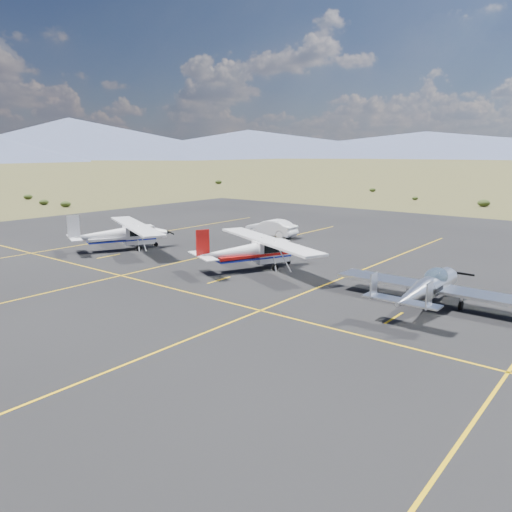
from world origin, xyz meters
TOP-DOWN VIEW (x-y plane):
  - ground at (0.00, 0.00)m, footprint 1600.00×1600.00m
  - apron at (0.00, 7.00)m, footprint 72.00×72.00m
  - aircraft_low_wing at (-0.41, -4.17)m, footprint 7.33×10.26m
  - aircraft_cessna at (0.47, 7.70)m, footprint 8.20×10.93m
  - aircraft_plain at (-0.85, 19.76)m, footprint 8.26×10.91m
  - sedan at (11.15, 14.26)m, footprint 1.92×4.81m

SIDE VIEW (x-z plane):
  - ground at x=0.00m, z-range 0.00..0.00m
  - apron at x=0.00m, z-range -0.01..0.01m
  - sedan at x=11.15m, z-range 0.01..1.56m
  - aircraft_low_wing at x=-0.41m, z-range -0.05..2.19m
  - aircraft_cessna at x=0.47m, z-range -0.16..2.70m
  - aircraft_plain at x=-0.85m, z-range -0.16..2.71m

